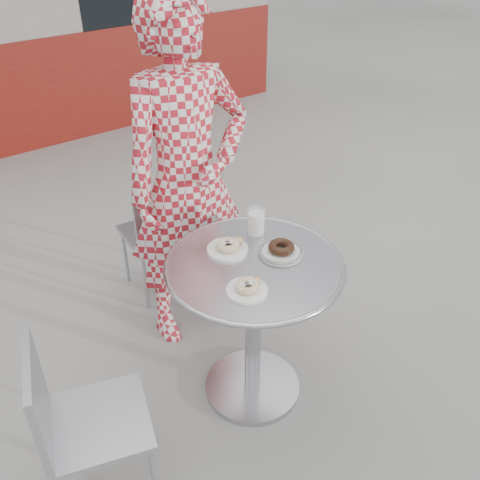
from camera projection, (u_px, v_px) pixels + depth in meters
ground at (253, 389)px, 2.74m from camera, size 60.00×60.00×0.00m
bistro_table at (254, 298)px, 2.41m from camera, size 0.79×0.79×0.80m
chair_far at (160, 255)px, 3.30m from camera, size 0.41×0.41×0.79m
chair_left at (101, 449)px, 2.16m from camera, size 0.49×0.48×0.81m
seated_person at (188, 182)px, 2.66m from camera, size 0.70×0.49×1.84m
plate_far at (228, 247)px, 2.37m from camera, size 0.18×0.18×0.05m
plate_near at (247, 288)px, 2.13m from camera, size 0.17×0.17×0.04m
plate_checker at (281, 250)px, 2.35m from camera, size 0.20×0.20×0.05m
milk_cup at (256, 222)px, 2.46m from camera, size 0.08×0.08×0.13m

